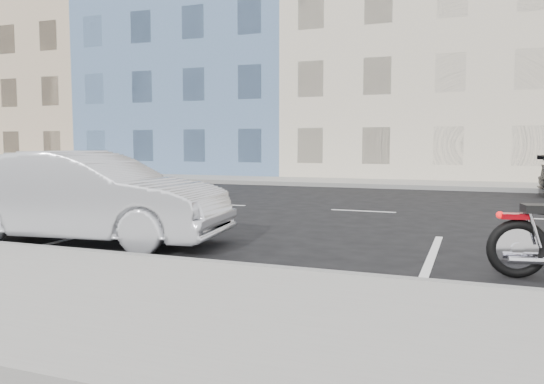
{
  "coord_description": "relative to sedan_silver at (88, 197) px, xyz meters",
  "views": [
    {
      "loc": [
        0.55,
        -12.97,
        1.64
      ],
      "look_at": [
        -2.81,
        -4.19,
        0.8
      ],
      "focal_mm": 35.0,
      "sensor_mm": 36.0,
      "label": 1
    }
  ],
  "objects": [
    {
      "name": "bldg_cream",
      "position": [
        3.45,
        22.17,
        4.98
      ],
      "size": [
        12.0,
        12.0,
        11.5
      ],
      "primitive_type": "cube",
      "color": "beige",
      "rests_on": "ground"
    },
    {
      "name": "bldg_far_west",
      "position": [
        -20.55,
        22.17,
        5.23
      ],
      "size": [
        12.0,
        12.0,
        12.0
      ],
      "primitive_type": "cube",
      "color": "tan",
      "rests_on": "ground"
    },
    {
      "name": "curb_far",
      "position": [
        0.45,
        12.87,
        -0.69
      ],
      "size": [
        80.0,
        0.12,
        0.16
      ],
      "primitive_type": "cube",
      "color": "gray",
      "rests_on": "ground"
    },
    {
      "name": "sidewalk_far",
      "position": [
        0.45,
        14.57,
        -0.69
      ],
      "size": [
        80.0,
        3.4,
        0.15
      ],
      "primitive_type": "cube",
      "color": "gray",
      "rests_on": "ground"
    },
    {
      "name": "ground",
      "position": [
        5.45,
        5.87,
        -0.77
      ],
      "size": [
        120.0,
        120.0,
        0.0
      ],
      "primitive_type": "plane",
      "color": "black",
      "rests_on": "ground"
    },
    {
      "name": "sedan_silver",
      "position": [
        0.0,
        0.0,
        0.0
      ],
      "size": [
        4.83,
        2.18,
        1.54
      ],
      "primitive_type": "imported",
      "rotation": [
        0.0,
        0.0,
        1.69
      ],
      "color": "#B0B2B8",
      "rests_on": "ground"
    },
    {
      "name": "curb_near",
      "position": [
        0.45,
        -1.13,
        -0.69
      ],
      "size": [
        80.0,
        0.12,
        0.16
      ],
      "primitive_type": "cube",
      "color": "gray",
      "rests_on": "ground"
    },
    {
      "name": "bldg_blue",
      "position": [
        -8.55,
        22.17,
        5.73
      ],
      "size": [
        12.0,
        12.0,
        13.0
      ],
      "primitive_type": "cube",
      "color": "#52719A",
      "rests_on": "ground"
    }
  ]
}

